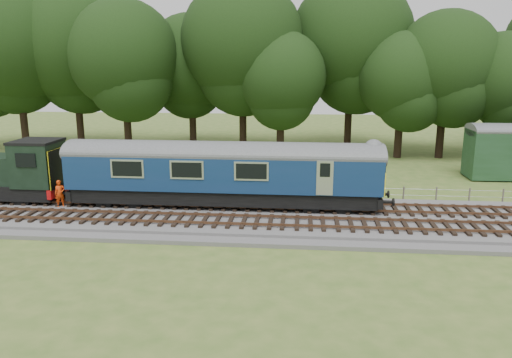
# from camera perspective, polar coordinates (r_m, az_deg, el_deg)

# --- Properties ---
(ground) EXTENTS (120.00, 120.00, 0.00)m
(ground) POSITION_cam_1_polar(r_m,az_deg,el_deg) (27.90, 1.82, -4.70)
(ground) COLOR #416324
(ground) RESTS_ON ground
(ballast) EXTENTS (70.00, 7.00, 0.35)m
(ballast) POSITION_cam_1_polar(r_m,az_deg,el_deg) (27.85, 1.82, -4.36)
(ballast) COLOR #4C4C4F
(ballast) RESTS_ON ground
(track_north) EXTENTS (67.20, 2.40, 0.21)m
(track_north) POSITION_cam_1_polar(r_m,az_deg,el_deg) (29.12, 2.00, -3.08)
(track_north) COLOR black
(track_north) RESTS_ON ballast
(track_south) EXTENTS (67.20, 2.40, 0.21)m
(track_south) POSITION_cam_1_polar(r_m,az_deg,el_deg) (26.25, 1.60, -4.90)
(track_south) COLOR black
(track_south) RESTS_ON ballast
(fence) EXTENTS (64.00, 0.12, 1.00)m
(fence) POSITION_cam_1_polar(r_m,az_deg,el_deg) (32.21, 2.34, -2.26)
(fence) COLOR #6B6054
(fence) RESTS_ON ground
(tree_line) EXTENTS (70.00, 8.00, 18.00)m
(tree_line) POSITION_cam_1_polar(r_m,az_deg,el_deg) (49.29, 3.47, 3.10)
(tree_line) COLOR black
(tree_line) RESTS_ON ground
(dmu_railcar) EXTENTS (18.05, 2.86, 3.88)m
(dmu_railcar) POSITION_cam_1_polar(r_m,az_deg,el_deg) (28.90, -3.78, 1.25)
(dmu_railcar) COLOR black
(dmu_railcar) RESTS_ON ground
(worker) EXTENTS (0.69, 0.62, 1.57)m
(worker) POSITION_cam_1_polar(r_m,az_deg,el_deg) (31.17, -21.50, -1.54)
(worker) COLOR #E13C0B
(worker) RESTS_ON ballast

